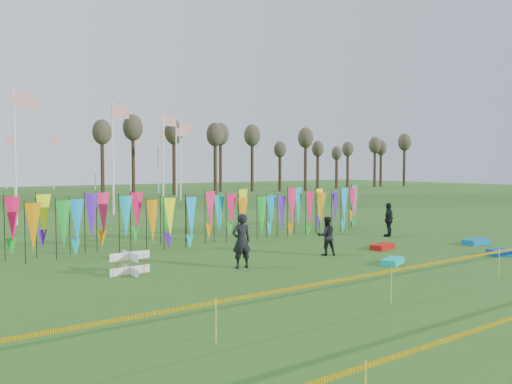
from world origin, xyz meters
TOP-DOWN VIEW (x-y plane):
  - ground at (0.00, 0.00)m, footprint 160.00×160.00m
  - banner_row at (0.28, 8.63)m, footprint 18.64×0.64m
  - caution_tape_near at (-0.22, -2.71)m, footprint 26.00×0.02m
  - tree_line at (32.00, 44.00)m, footprint 53.92×1.92m
  - box_kite at (-6.12, 4.19)m, footprint 0.67×0.67m
  - person_left at (-2.63, 3.06)m, footprint 0.74×0.58m
  - person_mid at (1.42, 3.24)m, footprint 0.85×0.70m
  - person_right at (7.44, 5.29)m, footprint 1.11×0.86m
  - kite_bag_turquoise at (2.09, 0.56)m, footprint 1.17×0.89m
  - kite_bag_blue at (7.00, -0.72)m, footprint 1.29×0.93m
  - kite_bag_red at (4.30, 2.95)m, footprint 1.29×0.82m
  - kite_bag_teal at (8.65, 1.41)m, footprint 1.28×0.65m

SIDE VIEW (x-z plane):
  - ground at x=0.00m, z-range 0.00..0.00m
  - kite_bag_turquoise at x=2.09m, z-range 0.00..0.21m
  - kite_bag_red at x=4.30m, z-range 0.00..0.22m
  - kite_bag_teal at x=8.65m, z-range 0.00..0.24m
  - kite_bag_blue at x=7.00m, z-range 0.00..0.24m
  - box_kite at x=-6.12m, z-range 0.00..0.75m
  - person_mid at x=1.42m, z-range 0.00..1.51m
  - caution_tape_near at x=-0.22m, z-range 0.33..1.23m
  - person_right at x=7.44m, z-range 0.00..1.66m
  - person_left at x=-2.63m, z-range 0.00..1.85m
  - banner_row at x=0.28m, z-range 0.24..2.47m
  - tree_line at x=32.00m, z-range 2.25..10.09m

